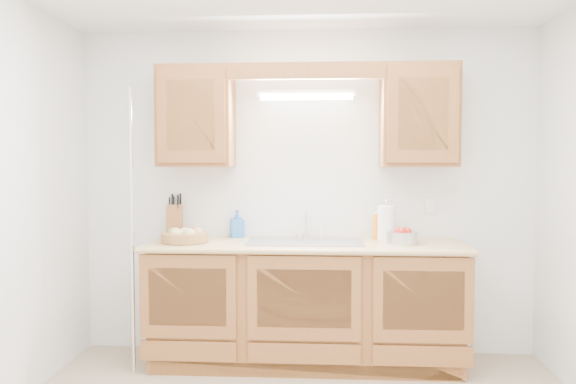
# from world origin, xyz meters

# --- Properties ---
(room) EXTENTS (3.52, 3.50, 2.50)m
(room) POSITION_xyz_m (0.00, 0.00, 1.25)
(room) COLOR tan
(room) RESTS_ON ground
(base_cabinets) EXTENTS (2.20, 0.60, 0.86)m
(base_cabinets) POSITION_xyz_m (0.00, 1.20, 0.44)
(base_cabinets) COLOR brown
(base_cabinets) RESTS_ON ground
(countertop) EXTENTS (2.30, 0.63, 0.04)m
(countertop) POSITION_xyz_m (0.00, 1.19, 0.88)
(countertop) COLOR tan
(countertop) RESTS_ON base_cabinets
(upper_cabinet_left) EXTENTS (0.55, 0.33, 0.75)m
(upper_cabinet_left) POSITION_xyz_m (-0.83, 1.33, 1.83)
(upper_cabinet_left) COLOR brown
(upper_cabinet_left) RESTS_ON room
(upper_cabinet_right) EXTENTS (0.55, 0.33, 0.75)m
(upper_cabinet_right) POSITION_xyz_m (0.83, 1.33, 1.83)
(upper_cabinet_right) COLOR brown
(upper_cabinet_right) RESTS_ON room
(valance) EXTENTS (2.20, 0.05, 0.12)m
(valance) POSITION_xyz_m (0.00, 1.19, 2.14)
(valance) COLOR brown
(valance) RESTS_ON room
(fluorescent_fixture) EXTENTS (0.76, 0.08, 0.08)m
(fluorescent_fixture) POSITION_xyz_m (0.00, 1.42, 2.00)
(fluorescent_fixture) COLOR white
(fluorescent_fixture) RESTS_ON room
(sink) EXTENTS (0.84, 0.46, 0.36)m
(sink) POSITION_xyz_m (0.00, 1.21, 0.83)
(sink) COLOR #9E9EA3
(sink) RESTS_ON countertop
(wire_shelf_pole) EXTENTS (0.03, 0.03, 2.00)m
(wire_shelf_pole) POSITION_xyz_m (-1.20, 0.94, 1.00)
(wire_shelf_pole) COLOR silver
(wire_shelf_pole) RESTS_ON ground
(outlet_plate) EXTENTS (0.08, 0.01, 0.12)m
(outlet_plate) POSITION_xyz_m (0.95, 1.49, 1.15)
(outlet_plate) COLOR white
(outlet_plate) RESTS_ON room
(fruit_basket) EXTENTS (0.41, 0.41, 0.11)m
(fruit_basket) POSITION_xyz_m (-0.88, 1.14, 0.95)
(fruit_basket) COLOR #B58749
(fruit_basket) RESTS_ON countertop
(knife_block) EXTENTS (0.16, 0.22, 0.35)m
(knife_block) POSITION_xyz_m (-1.03, 1.43, 1.03)
(knife_block) COLOR brown
(knife_block) RESTS_ON countertop
(orange_canister) EXTENTS (0.08, 0.08, 0.21)m
(orange_canister) POSITION_xyz_m (0.54, 1.37, 1.01)
(orange_canister) COLOR orange
(orange_canister) RESTS_ON countertop
(soap_bottle) EXTENTS (0.13, 0.13, 0.21)m
(soap_bottle) POSITION_xyz_m (-0.54, 1.44, 1.01)
(soap_bottle) COLOR blue
(soap_bottle) RESTS_ON countertop
(sponge) EXTENTS (0.11, 0.07, 0.02)m
(sponge) POSITION_xyz_m (0.56, 1.44, 0.91)
(sponge) COLOR #CC333F
(sponge) RESTS_ON countertop
(paper_towel) EXTENTS (0.16, 0.16, 0.31)m
(paper_towel) POSITION_xyz_m (0.59, 1.28, 1.03)
(paper_towel) COLOR silver
(paper_towel) RESTS_ON countertop
(apple_bowl) EXTENTS (0.30, 0.30, 0.12)m
(apple_bowl) POSITION_xyz_m (0.70, 1.17, 0.95)
(apple_bowl) COLOR silver
(apple_bowl) RESTS_ON countertop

